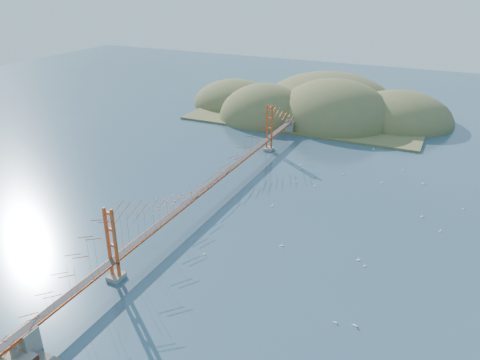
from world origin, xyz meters
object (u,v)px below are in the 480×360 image
at_px(bridge, 212,165).
at_px(sailboat_1, 315,186).
at_px(fort, 19,358).
at_px(sailboat_0, 272,206).
at_px(sailboat_2, 355,325).

relative_size(bridge, sailboat_1, 166.17).
bearing_deg(bridge, sailboat_1, 38.98).
xyz_separation_m(fort, sailboat_0, (11.84, 49.34, -0.52)).
bearing_deg(fort, sailboat_2, 33.93).
bearing_deg(sailboat_2, fort, -146.07).
relative_size(bridge, sailboat_0, 145.00).
distance_m(bridge, sailboat_0, 14.10).
height_order(bridge, sailboat_0, bridge).
distance_m(fort, sailboat_2, 40.76).
bearing_deg(fort, sailboat_1, 74.95).
bearing_deg(bridge, fort, -89.52).
bearing_deg(sailboat_2, sailboat_0, 129.58).
distance_m(sailboat_0, sailboat_2, 34.49).
distance_m(sailboat_0, sailboat_1, 13.28).
bearing_deg(sailboat_1, sailboat_0, -110.98).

